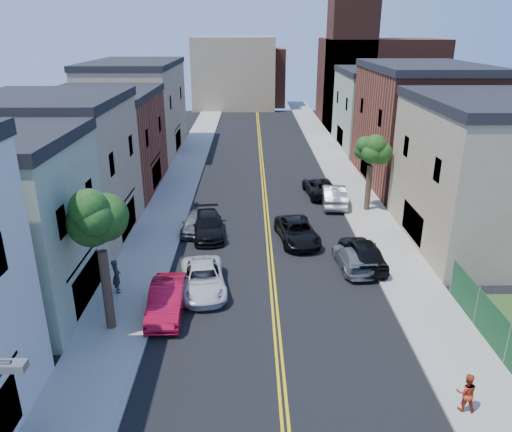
{
  "coord_description": "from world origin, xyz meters",
  "views": [
    {
      "loc": [
        -1.24,
        -6.07,
        13.5
      ],
      "look_at": [
        -0.87,
        23.8,
        2.0
      ],
      "focal_mm": 34.48,
      "sensor_mm": 36.0,
      "label": 1
    }
  ],
  "objects_px": {
    "black_car_right": "(362,252)",
    "pedestrian_right": "(466,392)",
    "white_pickup": "(203,279)",
    "silver_car_right": "(334,195)",
    "black_car_left": "(208,225)",
    "red_sedan": "(167,300)",
    "grey_car_left": "(195,223)",
    "pedestrian_left": "(117,276)",
    "black_suv_lane": "(297,231)",
    "grey_car_right": "(353,258)",
    "dark_car_right_far": "(320,187)"
  },
  "relations": [
    {
      "from": "pedestrian_right",
      "to": "silver_car_right",
      "type": "bearing_deg",
      "value": -76.25
    },
    {
      "from": "black_car_left",
      "to": "silver_car_right",
      "type": "height_order",
      "value": "silver_car_right"
    },
    {
      "from": "grey_car_left",
      "to": "pedestrian_left",
      "type": "height_order",
      "value": "pedestrian_left"
    },
    {
      "from": "dark_car_right_far",
      "to": "pedestrian_right",
      "type": "distance_m",
      "value": 25.65
    },
    {
      "from": "white_pickup",
      "to": "grey_car_right",
      "type": "relative_size",
      "value": 1.12
    },
    {
      "from": "grey_car_left",
      "to": "dark_car_right_far",
      "type": "bearing_deg",
      "value": 44.58
    },
    {
      "from": "grey_car_left",
      "to": "pedestrian_right",
      "type": "xyz_separation_m",
      "value": [
        11.83,
        -17.6,
        0.26
      ]
    },
    {
      "from": "black_suv_lane",
      "to": "grey_car_right",
      "type": "bearing_deg",
      "value": -60.64
    },
    {
      "from": "white_pickup",
      "to": "black_suv_lane",
      "type": "relative_size",
      "value": 0.98
    },
    {
      "from": "black_car_left",
      "to": "black_suv_lane",
      "type": "xyz_separation_m",
      "value": [
        6.08,
        -1.09,
        -0.02
      ]
    },
    {
      "from": "grey_car_left",
      "to": "silver_car_right",
      "type": "bearing_deg",
      "value": 33.09
    },
    {
      "from": "pedestrian_right",
      "to": "pedestrian_left",
      "type": "bearing_deg",
      "value": -19.9
    },
    {
      "from": "silver_car_right",
      "to": "dark_car_right_far",
      "type": "relative_size",
      "value": 0.97
    },
    {
      "from": "red_sedan",
      "to": "black_suv_lane",
      "type": "bearing_deg",
      "value": 48.62
    },
    {
      "from": "red_sedan",
      "to": "silver_car_right",
      "type": "height_order",
      "value": "silver_car_right"
    },
    {
      "from": "black_car_right",
      "to": "white_pickup",
      "type": "bearing_deg",
      "value": 12.62
    },
    {
      "from": "red_sedan",
      "to": "black_car_right",
      "type": "distance_m",
      "value": 12.12
    },
    {
      "from": "black_suv_lane",
      "to": "pedestrian_left",
      "type": "xyz_separation_m",
      "value": [
        -10.31,
        -6.9,
        0.38
      ]
    },
    {
      "from": "red_sedan",
      "to": "grey_car_left",
      "type": "relative_size",
      "value": 1.19
    },
    {
      "from": "red_sedan",
      "to": "black_suv_lane",
      "type": "relative_size",
      "value": 0.91
    },
    {
      "from": "white_pickup",
      "to": "silver_car_right",
      "type": "bearing_deg",
      "value": 48.09
    },
    {
      "from": "grey_car_right",
      "to": "black_suv_lane",
      "type": "distance_m",
      "value": 4.95
    },
    {
      "from": "black_suv_lane",
      "to": "dark_car_right_far",
      "type": "bearing_deg",
      "value": 65.68
    },
    {
      "from": "black_suv_lane",
      "to": "pedestrian_right",
      "type": "bearing_deg",
      "value": -81.02
    },
    {
      "from": "grey_car_left",
      "to": "pedestrian_right",
      "type": "bearing_deg",
      "value": -50.36
    },
    {
      "from": "black_car_right",
      "to": "silver_car_right",
      "type": "xyz_separation_m",
      "value": [
        0.0,
        10.86,
        -0.01
      ]
    },
    {
      "from": "pedestrian_left",
      "to": "pedestrian_right",
      "type": "relative_size",
      "value": 1.21
    },
    {
      "from": "red_sedan",
      "to": "black_car_left",
      "type": "xyz_separation_m",
      "value": [
        1.26,
        9.93,
        -0.04
      ]
    },
    {
      "from": "white_pickup",
      "to": "grey_car_right",
      "type": "bearing_deg",
      "value": 8.86
    },
    {
      "from": "red_sedan",
      "to": "pedestrian_right",
      "type": "height_order",
      "value": "pedestrian_right"
    },
    {
      "from": "white_pickup",
      "to": "black_suv_lane",
      "type": "bearing_deg",
      "value": 41.02
    },
    {
      "from": "silver_car_right",
      "to": "pedestrian_right",
      "type": "xyz_separation_m",
      "value": [
        1.2,
        -23.1,
        0.09
      ]
    },
    {
      "from": "grey_car_left",
      "to": "pedestrian_right",
      "type": "height_order",
      "value": "pedestrian_right"
    },
    {
      "from": "red_sedan",
      "to": "grey_car_left",
      "type": "bearing_deg",
      "value": 86.67
    },
    {
      "from": "grey_car_right",
      "to": "white_pickup",
      "type": "bearing_deg",
      "value": 13.27
    },
    {
      "from": "dark_car_right_far",
      "to": "pedestrian_right",
      "type": "xyz_separation_m",
      "value": [
        1.92,
        -25.58,
        0.2
      ]
    },
    {
      "from": "grey_car_left",
      "to": "pedestrian_left",
      "type": "relative_size",
      "value": 2.09
    },
    {
      "from": "black_car_right",
      "to": "pedestrian_left",
      "type": "xyz_separation_m",
      "value": [
        -13.9,
        -3.28,
        0.24
      ]
    },
    {
      "from": "silver_car_right",
      "to": "pedestrian_left",
      "type": "bearing_deg",
      "value": 49.26
    },
    {
      "from": "silver_car_right",
      "to": "black_suv_lane",
      "type": "height_order",
      "value": "silver_car_right"
    },
    {
      "from": "pedestrian_left",
      "to": "black_car_left",
      "type": "bearing_deg",
      "value": -45.94
    },
    {
      "from": "white_pickup",
      "to": "black_suv_lane",
      "type": "height_order",
      "value": "black_suv_lane"
    },
    {
      "from": "silver_car_right",
      "to": "black_suv_lane",
      "type": "xyz_separation_m",
      "value": [
        -3.6,
        -7.24,
        -0.12
      ]
    },
    {
      "from": "white_pickup",
      "to": "dark_car_right_far",
      "type": "distance_m",
      "value": 18.42
    },
    {
      "from": "grey_car_right",
      "to": "pedestrian_right",
      "type": "distance_m",
      "value": 12.05
    },
    {
      "from": "black_car_right",
      "to": "pedestrian_right",
      "type": "height_order",
      "value": "pedestrian_right"
    },
    {
      "from": "black_car_left",
      "to": "black_car_right",
      "type": "distance_m",
      "value": 10.76
    },
    {
      "from": "black_car_right",
      "to": "pedestrian_left",
      "type": "distance_m",
      "value": 14.29
    },
    {
      "from": "black_car_left",
      "to": "black_suv_lane",
      "type": "relative_size",
      "value": 0.98
    },
    {
      "from": "grey_car_left",
      "to": "grey_car_right",
      "type": "distance_m",
      "value": 11.52
    }
  ]
}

